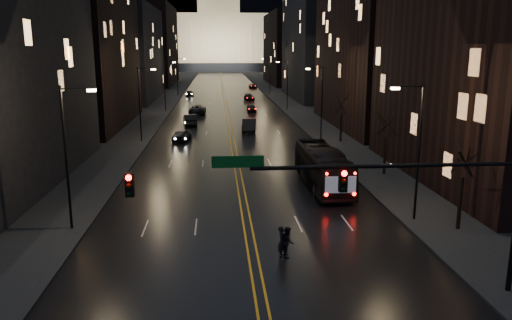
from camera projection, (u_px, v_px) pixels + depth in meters
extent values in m
plane|color=black|center=(261.00, 303.00, 22.29)|extent=(900.00, 900.00, 0.00)
cube|color=black|center=(223.00, 86.00, 148.74)|extent=(20.00, 320.00, 0.02)
cube|color=black|center=(175.00, 86.00, 147.65)|extent=(8.00, 320.00, 0.16)
cube|color=black|center=(269.00, 86.00, 149.80)|extent=(8.00, 320.00, 0.16)
cube|color=orange|center=(223.00, 86.00, 148.74)|extent=(0.62, 320.00, 0.01)
cube|color=black|center=(79.00, 27.00, 70.14)|extent=(12.00, 30.00, 28.00)
cube|color=black|center=(127.00, 54.00, 107.98)|extent=(12.00, 34.00, 20.00)
cube|color=black|center=(154.00, 45.00, 154.23)|extent=(12.00, 40.00, 24.00)
cube|color=black|center=(496.00, 37.00, 40.73)|extent=(12.00, 26.00, 24.00)
cube|color=black|center=(319.00, 40.00, 110.55)|extent=(12.00, 34.00, 26.00)
cube|color=black|center=(288.00, 49.00, 157.67)|extent=(12.00, 40.00, 22.00)
cube|color=black|center=(219.00, 66.00, 265.03)|extent=(90.00, 50.00, 4.00)
cube|color=#DEBF80|center=(219.00, 39.00, 261.96)|extent=(80.00, 36.00, 24.00)
cylinder|color=black|center=(389.00, 166.00, 21.36)|extent=(12.00, 0.18, 0.18)
cube|color=black|center=(130.00, 185.00, 20.65)|extent=(0.35, 0.30, 1.00)
cube|color=black|center=(343.00, 180.00, 21.34)|extent=(0.35, 0.30, 1.00)
sphere|color=#FF0705|center=(128.00, 178.00, 20.39)|extent=(0.24, 0.24, 0.24)
sphere|color=#FF0705|center=(344.00, 174.00, 21.08)|extent=(0.24, 0.24, 0.24)
cube|color=#053F14|center=(238.00, 162.00, 20.79)|extent=(2.20, 0.06, 0.50)
cylinder|color=black|center=(419.00, 154.00, 31.88)|extent=(0.16, 0.16, 9.00)
cylinder|color=black|center=(410.00, 87.00, 30.87)|extent=(1.80, 0.10, 0.10)
cube|color=#F5D593|center=(395.00, 88.00, 30.82)|extent=(0.50, 0.25, 0.15)
cylinder|color=black|center=(66.00, 160.00, 30.19)|extent=(0.16, 0.16, 9.00)
cylinder|color=black|center=(76.00, 89.00, 29.32)|extent=(1.80, 0.10, 0.10)
cube|color=#F5D593|center=(92.00, 90.00, 29.41)|extent=(0.50, 0.25, 0.15)
cylinder|color=black|center=(322.00, 104.00, 61.06)|extent=(0.16, 0.16, 9.00)
cylinder|color=black|center=(315.00, 68.00, 60.05)|extent=(1.80, 0.10, 0.10)
cube|color=#F5D593|center=(308.00, 69.00, 60.00)|extent=(0.50, 0.25, 0.15)
cylinder|color=black|center=(140.00, 105.00, 59.37)|extent=(0.16, 0.16, 9.00)
cylinder|color=black|center=(146.00, 69.00, 58.50)|extent=(1.80, 0.10, 0.10)
cube|color=#F5D593|center=(153.00, 69.00, 58.59)|extent=(0.50, 0.25, 0.15)
cylinder|color=black|center=(287.00, 86.00, 90.24)|extent=(0.16, 0.16, 9.00)
cylinder|color=black|center=(283.00, 62.00, 89.23)|extent=(1.80, 0.10, 0.10)
cube|color=#F5D593|center=(278.00, 62.00, 89.18)|extent=(0.50, 0.25, 0.15)
cylinder|color=black|center=(165.00, 86.00, 88.55)|extent=(0.16, 0.16, 9.00)
cylinder|color=black|center=(169.00, 62.00, 87.68)|extent=(1.80, 0.10, 0.10)
cube|color=#F5D593|center=(174.00, 62.00, 87.77)|extent=(0.50, 0.25, 0.15)
cylinder|color=black|center=(270.00, 77.00, 119.42)|extent=(0.16, 0.16, 9.00)
cylinder|color=black|center=(266.00, 58.00, 118.41)|extent=(1.80, 0.10, 0.10)
cube|color=#F5D593|center=(262.00, 59.00, 118.36)|extent=(0.50, 0.25, 0.15)
cylinder|color=black|center=(177.00, 77.00, 117.73)|extent=(0.16, 0.16, 9.00)
cylinder|color=black|center=(181.00, 58.00, 116.86)|extent=(1.80, 0.10, 0.10)
cube|color=#F5D593|center=(184.00, 59.00, 116.95)|extent=(0.50, 0.25, 0.15)
cylinder|color=black|center=(460.00, 204.00, 30.69)|extent=(0.24, 0.24, 3.50)
cylinder|color=black|center=(385.00, 156.00, 44.31)|extent=(0.24, 0.24, 3.50)
cylinder|color=black|center=(341.00, 128.00, 59.87)|extent=(0.24, 0.24, 3.50)
imported|color=black|center=(323.00, 167.00, 40.76)|extent=(2.81, 11.54, 3.21)
imported|color=black|center=(181.00, 135.00, 60.83)|extent=(2.41, 4.70, 1.53)
imported|color=black|center=(190.00, 120.00, 73.55)|extent=(2.37, 5.15, 1.64)
imported|color=black|center=(197.00, 109.00, 86.09)|extent=(2.91, 5.90, 1.61)
imported|color=black|center=(190.00, 93.00, 118.51)|extent=(2.17, 4.67, 1.32)
imported|color=black|center=(249.00, 125.00, 67.88)|extent=(2.26, 5.35, 1.72)
imported|color=black|center=(251.00, 108.00, 89.08)|extent=(1.61, 3.97, 1.35)
imported|color=black|center=(249.00, 97.00, 108.99)|extent=(2.40, 4.74, 1.32)
imported|color=black|center=(253.00, 86.00, 142.02)|extent=(2.15, 4.52, 1.24)
imported|color=black|center=(282.00, 242.00, 27.09)|extent=(0.60, 0.73, 1.73)
imported|color=black|center=(288.00, 242.00, 27.12)|extent=(0.51, 0.86, 1.71)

